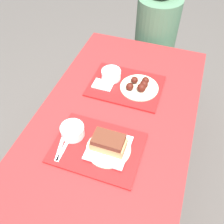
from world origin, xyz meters
TOP-DOWN VIEW (x-y plane):
  - ground_plane at (0.00, 0.00)m, footprint 12.00×12.00m
  - picnic_table at (0.00, 0.00)m, footprint 0.85×1.54m
  - picnic_bench_far at (0.00, 0.99)m, footprint 0.81×0.28m
  - tray_near at (-0.01, -0.21)m, footprint 0.44×0.32m
  - tray_far at (-0.01, 0.26)m, footprint 0.44×0.32m
  - bowl_coleslaw_near at (-0.16, -0.18)m, footprint 0.12×0.12m
  - brisket_sandwich_plate at (0.04, -0.20)m, footprint 0.22×0.22m
  - plastic_fork_near at (-0.19, -0.27)m, footprint 0.05×0.17m
  - plastic_knife_near at (-0.17, -0.27)m, footprint 0.02×0.17m
  - bowl_coleslaw_far at (-0.12, 0.30)m, footprint 0.12×0.12m
  - wings_plate_far at (0.07, 0.26)m, footprint 0.23×0.23m
  - napkin_far at (-0.14, 0.22)m, footprint 0.12×0.08m
  - person_seated_across at (0.02, 0.99)m, footprint 0.33×0.33m

SIDE VIEW (x-z plane):
  - ground_plane at x=0.00m, z-range 0.00..0.00m
  - picnic_bench_far at x=0.00m, z-range 0.15..0.59m
  - picnic_table at x=0.00m, z-range 0.27..0.99m
  - tray_near at x=-0.01m, z-range 0.72..0.74m
  - tray_far at x=-0.01m, z-range 0.72..0.74m
  - person_seated_across at x=0.02m, z-range 0.38..1.09m
  - plastic_fork_near at x=-0.19m, z-range 0.74..0.74m
  - plastic_knife_near at x=-0.17m, z-range 0.74..0.74m
  - napkin_far at x=-0.14m, z-range 0.74..0.74m
  - wings_plate_far at x=0.07m, z-range 0.73..0.79m
  - bowl_coleslaw_near at x=-0.16m, z-range 0.74..0.80m
  - bowl_coleslaw_far at x=-0.12m, z-range 0.74..0.80m
  - brisket_sandwich_plate at x=0.04m, z-range 0.73..0.82m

